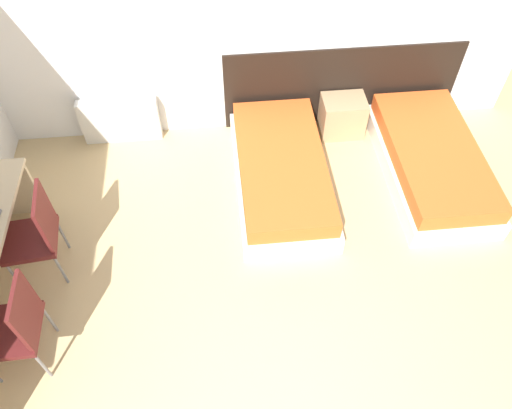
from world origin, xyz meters
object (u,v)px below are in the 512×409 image
(bed_near_window, at_px, (281,172))
(bed_near_door, at_px, (431,161))
(chair_near_laptop, at_px, (36,233))
(chair_near_notebook, at_px, (16,325))
(nightstand, at_px, (342,116))

(bed_near_window, bearing_deg, bed_near_door, 0.00)
(bed_near_door, xyz_separation_m, chair_near_laptop, (-3.79, -0.80, 0.34))
(chair_near_laptop, xyz_separation_m, chair_near_notebook, (0.00, -0.85, 0.00))
(chair_near_notebook, bearing_deg, nightstand, 37.13)
(bed_near_window, distance_m, chair_near_laptop, 2.37)
(bed_near_window, height_order, nightstand, nightstand)
(chair_near_notebook, bearing_deg, chair_near_laptop, 88.58)
(nightstand, bearing_deg, bed_near_window, -136.51)
(bed_near_window, relative_size, chair_near_laptop, 1.91)
(bed_near_window, height_order, chair_near_laptop, chair_near_laptop)
(bed_near_window, bearing_deg, chair_near_notebook, -143.37)
(bed_near_door, relative_size, chair_near_notebook, 1.91)
(bed_near_window, xyz_separation_m, chair_near_notebook, (-2.21, -1.64, 0.34))
(bed_near_door, height_order, nightstand, nightstand)
(chair_near_laptop, height_order, chair_near_notebook, same)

